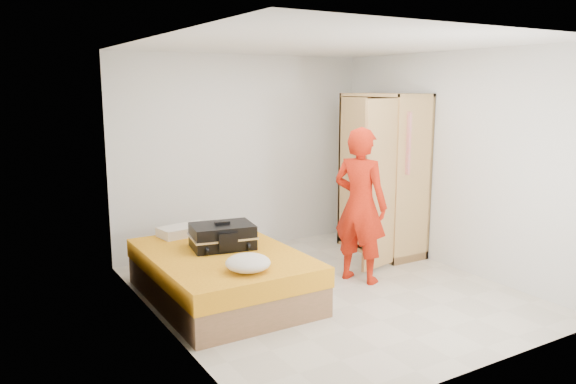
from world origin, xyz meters
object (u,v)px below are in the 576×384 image
bed (222,275)px  wardrobe (382,179)px  suitcase (222,236)px  round_cushion (248,263)px  person (360,205)px

bed → wardrobe: (2.50, 0.44, 0.75)m
suitcase → round_cushion: 0.84m
suitcase → round_cushion: suitcase is taller
bed → wardrobe: 2.65m
person → suitcase: size_ratio=2.40×
person → round_cushion: person is taller
bed → round_cushion: round_cushion is taller
bed → suitcase: 0.41m
wardrobe → bed: bearing=-170.1°
bed → suitcase: suitcase is taller
wardrobe → person: 1.19m
bed → round_cushion: (-0.04, -0.69, 0.33)m
wardrobe → round_cushion: (-2.55, -1.12, -0.42)m
suitcase → wardrobe: bearing=17.0°
wardrobe → round_cushion: bearing=-156.2°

